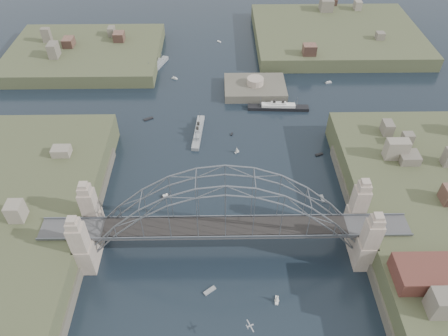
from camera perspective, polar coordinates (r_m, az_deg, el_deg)
ground at (r=102.15m, az=0.15°, el=-11.04°), size 500.00×500.00×0.00m
bridge at (r=92.49m, az=0.17°, el=-6.53°), size 84.00×13.80×24.60m
headland_nw at (r=183.66m, az=-18.37°, el=14.10°), size 60.00×45.00×9.00m
headland_ne at (r=195.69m, az=15.04°, el=16.69°), size 70.00×55.00×9.50m
fort_island at (r=154.94m, az=4.22°, el=10.35°), size 22.00×16.00×9.40m
wharf_shed at (r=97.12m, az=27.99°, el=-12.66°), size 20.00×8.00×4.00m
naval_cruiser_near at (r=133.46m, az=-3.56°, el=4.96°), size 3.72×17.22×5.13m
naval_cruiser_far at (r=169.99m, az=-9.30°, el=13.54°), size 8.43×17.04×5.85m
ocean_liner at (r=145.63m, az=7.44°, el=8.28°), size 20.98×3.81×5.12m
aeroplane at (r=84.42m, az=3.53°, el=-20.84°), size 1.53×2.57×0.40m
small_boat_a at (r=114.16m, az=-8.05°, el=-3.81°), size 2.36×1.70×1.43m
small_boat_b at (r=125.97m, az=1.78°, el=2.48°), size 1.59×1.56×2.38m
small_boat_c at (r=95.81m, az=-1.97°, el=-16.48°), size 2.87×2.51×0.45m
small_boat_d at (r=128.93m, az=12.92°, el=1.81°), size 2.63×1.67×0.45m
small_boat_e at (r=142.22m, az=-10.33°, el=6.64°), size 3.31×2.42×0.45m
small_boat_f at (r=133.36m, az=1.07°, el=4.66°), size 0.80×1.47×0.45m
small_boat_h at (r=162.71m, az=-6.79°, el=12.14°), size 2.22×1.51×1.43m
small_boat_i at (r=115.65m, az=13.33°, el=-4.10°), size 1.08×2.64×0.45m
small_boat_k at (r=188.95m, az=-0.68°, el=16.95°), size 1.83×1.73×0.45m
small_boat_l at (r=128.20m, az=-18.35°, el=0.21°), size 1.52×2.47×0.45m
small_boat_m at (r=94.59m, az=7.29°, el=-17.35°), size 1.17×2.17×2.38m
small_boat_n at (r=163.76m, az=14.16°, el=11.31°), size 2.59×1.44×1.43m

